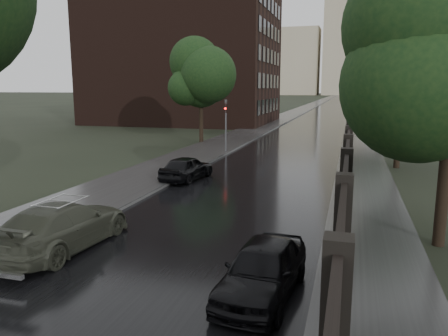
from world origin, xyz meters
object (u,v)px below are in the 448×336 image
tree_left_far (201,83)px  hatchback_left (187,168)px  tree_right_c (383,87)px  tree_right_b (402,86)px  car_right_near (263,269)px  traffic_light (226,121)px  volga_sedan (63,226)px

tree_left_far → hatchback_left: (4.40, -15.01, -4.58)m
tree_right_c → hatchback_left: 27.70m
tree_right_b → tree_right_c: same height
hatchback_left → car_right_near: 13.49m
traffic_light → car_right_near: (7.16, -21.85, -1.74)m
tree_right_c → traffic_light: bearing=-128.2°
tree_right_c → car_right_near: bearing=-97.2°
car_right_near → volga_sedan: bearing=173.5°
tree_right_c → volga_sedan: tree_right_c is taller
traffic_light → tree_right_c: bearing=51.8°
tree_right_b → hatchback_left: bearing=-147.7°
tree_right_b → volga_sedan: size_ratio=1.40×
tree_right_c → traffic_light: size_ratio=1.75×
tree_right_b → hatchback_left: tree_right_b is taller
tree_left_far → tree_right_b: (15.50, -8.00, -0.29)m
tree_right_b → tree_right_c: (0.00, 18.00, 0.00)m
tree_left_far → tree_right_b: size_ratio=1.05×
traffic_light → volga_sedan: (0.70, -20.51, -1.67)m
volga_sedan → hatchback_left: size_ratio=1.30×
traffic_light → car_right_near: bearing=-71.9°
tree_right_c → volga_sedan: size_ratio=1.40×
volga_sedan → hatchback_left: (-0.00, 10.51, -0.07)m
tree_left_far → tree_right_c: bearing=32.8°
tree_right_b → traffic_light: size_ratio=1.75×
tree_right_c → volga_sedan: 37.45m
volga_sedan → hatchback_left: 10.51m
tree_right_b → volga_sedan: tree_right_b is taller
hatchback_left → car_right_near: size_ratio=1.00×
volga_sedan → car_right_near: size_ratio=1.30×
car_right_near → hatchback_left: bearing=123.7°
tree_right_b → tree_right_c: 18.00m
tree_left_far → tree_right_c: 18.45m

